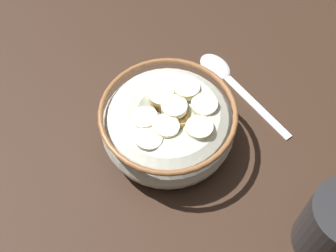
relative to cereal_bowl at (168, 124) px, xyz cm
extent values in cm
cube|color=#332116|center=(0.00, 0.01, -4.34)|extent=(121.63, 121.63, 2.00)
cylinder|color=beige|center=(0.00, 0.01, -3.04)|extent=(8.26, 8.26, 0.60)
torus|color=beige|center=(0.00, 0.01, -0.32)|extent=(15.02, 15.02, 6.03)
torus|color=brown|center=(0.00, 0.01, 2.40)|extent=(15.17, 15.17, 0.60)
cylinder|color=white|center=(0.00, 0.01, 0.71)|extent=(11.40, 11.40, 0.40)
cube|color=tan|center=(-2.19, -0.17, 1.50)|extent=(2.49, 2.50, 0.95)
cube|color=#AD7F42|center=(-2.37, -3.47, 1.42)|extent=(2.62, 2.55, 1.18)
cube|color=#B78947|center=(-3.38, 2.69, 1.43)|extent=(2.01, 2.07, 1.04)
cube|color=tan|center=(0.91, 2.48, 1.50)|extent=(2.28, 2.25, 0.97)
cube|color=tan|center=(2.97, 2.19, 1.49)|extent=(2.57, 2.53, 1.05)
cube|color=#B78947|center=(-1.20, 2.70, 1.27)|extent=(2.16, 2.20, 1.00)
cube|color=#B78947|center=(1.60, -2.33, 1.40)|extent=(2.49, 2.50, 0.95)
cube|color=tan|center=(2.71, 0.37, 1.32)|extent=(2.71, 2.71, 0.92)
cube|color=#B78947|center=(0.09, -3.77, 1.33)|extent=(2.59, 2.61, 0.96)
cube|color=tan|center=(-3.87, -2.21, 1.36)|extent=(2.30, 2.22, 1.09)
cube|color=#B78947|center=(-4.46, 0.31, 1.53)|extent=(2.78, 2.74, 1.16)
cube|color=tan|center=(1.99, 4.03, 1.32)|extent=(2.29, 2.37, 1.15)
cube|color=tan|center=(-0.32, -0.72, 1.26)|extent=(2.66, 2.71, 1.13)
cube|color=tan|center=(3.57, -1.43, 1.33)|extent=(2.48, 2.41, 1.12)
cylinder|color=#F4EABC|center=(3.31, -2.25, 2.61)|extent=(4.09, 4.08, 0.86)
cylinder|color=beige|center=(0.94, -0.11, 2.49)|extent=(3.04, 3.05, 0.83)
cylinder|color=beige|center=(1.13, 2.22, 2.50)|extent=(4.09, 4.11, 1.22)
cylinder|color=beige|center=(0.73, -3.86, 2.73)|extent=(3.93, 3.94, 0.93)
cylinder|color=beige|center=(-2.31, 1.26, 2.40)|extent=(4.11, 4.17, 1.34)
cylinder|color=#F4EABC|center=(-1.49, -1.09, 2.46)|extent=(3.80, 3.81, 1.31)
cylinder|color=beige|center=(3.59, 0.60, 2.61)|extent=(2.99, 3.02, 1.19)
cylinder|color=#F9EFC6|center=(-3.86, -0.90, 2.46)|extent=(4.17, 4.13, 1.22)
ellipsoid|color=silver|center=(12.31, 3.35, -2.94)|extent=(3.96, 5.28, 0.80)
cube|color=silver|center=(11.01, -4.61, -3.16)|extent=(2.80, 11.31, 0.36)
camera|label=1|loc=(-19.46, -18.95, 42.87)|focal=48.46mm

